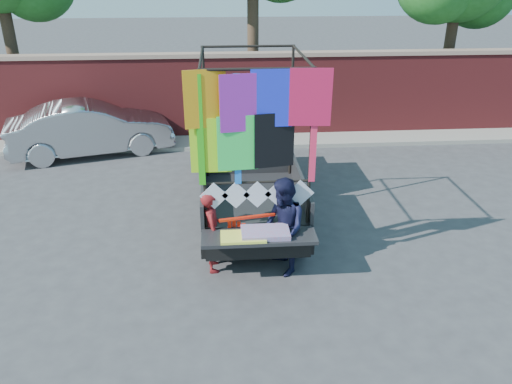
{
  "coord_description": "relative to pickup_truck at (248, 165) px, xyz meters",
  "views": [
    {
      "loc": [
        -0.15,
        -8.22,
        5.07
      ],
      "look_at": [
        0.47,
        -0.05,
        1.28
      ],
      "focal_mm": 35.0,
      "sensor_mm": 36.0,
      "label": 1
    }
  ],
  "objects": [
    {
      "name": "brick_wall",
      "position": [
        -0.45,
        4.77,
        0.42
      ],
      "size": [
        30.0,
        0.45,
        2.61
      ],
      "color": "maroon",
      "rests_on": "ground"
    },
    {
      "name": "woman",
      "position": [
        -0.8,
        -2.75,
        -0.14
      ],
      "size": [
        0.44,
        0.6,
        1.53
      ],
      "primitive_type": "imported",
      "rotation": [
        0.0,
        0.0,
        1.7
      ],
      "color": "maroon",
      "rests_on": "ground"
    },
    {
      "name": "sedan",
      "position": [
        -4.27,
        3.53,
        -0.16
      ],
      "size": [
        4.78,
        2.74,
        1.49
      ],
      "primitive_type": "imported",
      "rotation": [
        0.0,
        0.0,
        1.84
      ],
      "color": "#B7B8BF",
      "rests_on": "ground"
    },
    {
      "name": "ground",
      "position": [
        -0.45,
        -2.23,
        -0.91
      ],
      "size": [
        90.0,
        90.0,
        0.0
      ],
      "primitive_type": "plane",
      "color": "#38383A",
      "rests_on": "ground"
    },
    {
      "name": "streamer_bundle",
      "position": [
        -0.29,
        -2.85,
        -0.05
      ],
      "size": [
        0.99,
        0.22,
        0.68
      ],
      "color": "red",
      "rests_on": "ground"
    },
    {
      "name": "curb",
      "position": [
        -0.45,
        4.07,
        -0.85
      ],
      "size": [
        30.0,
        1.2,
        0.12
      ],
      "primitive_type": "cube",
      "color": "gray",
      "rests_on": "ground"
    },
    {
      "name": "pickup_truck",
      "position": [
        0.0,
        0.0,
        0.0
      ],
      "size": [
        2.28,
        5.73,
        3.61
      ],
      "color": "black",
      "rests_on": "ground"
    },
    {
      "name": "man",
      "position": [
        0.45,
        -2.93,
        -0.02
      ],
      "size": [
        0.86,
        1.0,
        1.77
      ],
      "primitive_type": "imported",
      "rotation": [
        0.0,
        0.0,
        -1.32
      ],
      "color": "#151635",
      "rests_on": "ground"
    }
  ]
}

